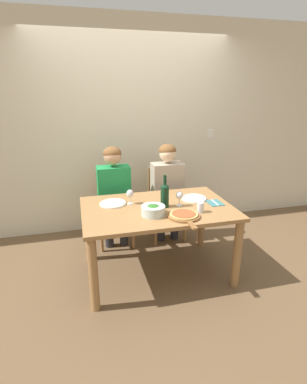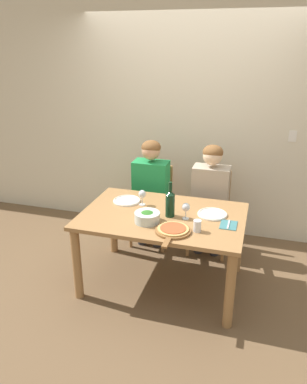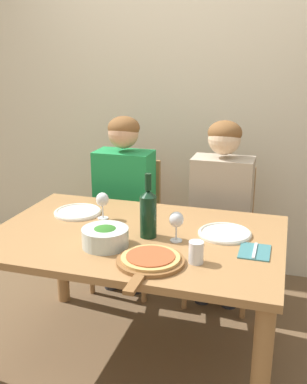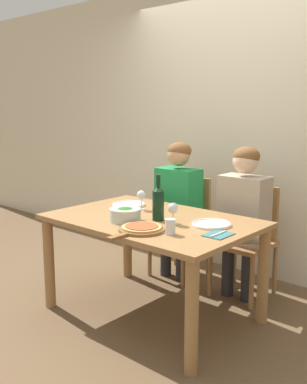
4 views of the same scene
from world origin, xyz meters
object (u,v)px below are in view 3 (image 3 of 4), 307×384
object	(u,v)px
person_man	(221,198)
pizza_on_board	(150,260)
wine_glass_right	(176,221)
person_woman	(124,189)
wine_bottle	(148,212)
dinner_plate_left	(78,212)
water_tumbler	(196,252)
fork_on_napkin	(255,251)
dinner_plate_right	(225,233)
wine_glass_left	(102,201)
chair_left	(130,218)
broccoli_bowl	(105,237)
chair_right	(222,228)

from	to	relation	value
person_man	pizza_on_board	size ratio (longest dim) A/B	2.77
person_man	wine_glass_right	xyz separation A→B (m)	(-0.11, -0.74, 0.11)
person_woman	wine_bottle	size ratio (longest dim) A/B	3.75
wine_bottle	dinner_plate_left	size ratio (longest dim) A/B	1.21
water_tumbler	fork_on_napkin	bearing A→B (deg)	37.69
wine_bottle	dinner_plate_right	size ratio (longest dim) A/B	1.21
person_man	person_woman	bearing A→B (deg)	180.00
person_woman	wine_glass_left	size ratio (longest dim) A/B	8.08
pizza_on_board	fork_on_napkin	xyz separation A→B (m)	(0.43, 0.25, -0.01)
person_man	water_tumbler	bearing A→B (deg)	-88.03
chair_left	person_man	distance (m)	0.71
pizza_on_board	wine_glass_right	bearing A→B (deg)	79.66
broccoli_bowl	wine_glass_right	bearing A→B (deg)	26.54
person_woman	dinner_plate_right	xyz separation A→B (m)	(0.77, -0.60, 0.01)
wine_glass_right	water_tumbler	size ratio (longest dim) A/B	1.53
person_man	wine_glass_right	size ratio (longest dim) A/B	8.08
person_woman	dinner_plate_right	bearing A→B (deg)	-37.86
person_woman	dinner_plate_left	size ratio (longest dim) A/B	4.55
person_woman	dinner_plate_left	xyz separation A→B (m)	(-0.08, -0.53, 0.01)
person_man	dinner_plate_left	xyz separation A→B (m)	(-0.74, -0.53, 0.01)
chair_left	dinner_plate_left	bearing A→B (deg)	-97.17
chair_left	wine_glass_right	world-z (taller)	chair_left
pizza_on_board	wine_glass_left	world-z (taller)	wine_glass_left
person_woman	pizza_on_board	world-z (taller)	person_woman
chair_left	wine_glass_left	bearing A→B (deg)	-82.32
wine_glass_left	fork_on_napkin	distance (m)	0.87
wine_bottle	fork_on_napkin	xyz separation A→B (m)	(0.52, -0.03, -0.13)
water_tumbler	broccoli_bowl	bearing A→B (deg)	173.84
person_man	fork_on_napkin	world-z (taller)	person_man
chair_left	water_tumbler	xyz separation A→B (m)	(0.69, -1.05, 0.30)
chair_left	chair_right	distance (m)	0.66
person_man	fork_on_napkin	size ratio (longest dim) A/B	6.78
wine_glass_right	water_tumbler	world-z (taller)	wine_glass_right
person_woman	wine_glass_right	world-z (taller)	person_woman
chair_left	wine_bottle	xyz separation A→B (m)	(0.41, -0.84, 0.38)
person_woman	dinner_plate_left	distance (m)	0.53
chair_right	wine_glass_left	size ratio (longest dim) A/B	5.90
chair_left	wine_glass_right	distance (m)	1.08
chair_left	broccoli_bowl	bearing A→B (deg)	-76.31
person_woman	person_man	distance (m)	0.66
broccoli_bowl	dinner_plate_left	distance (m)	0.49
wine_bottle	fork_on_napkin	world-z (taller)	wine_bottle
broccoli_bowl	pizza_on_board	size ratio (longest dim) A/B	0.50
chair_right	wine_bottle	bearing A→B (deg)	-106.88
wine_glass_left	fork_on_napkin	world-z (taller)	wine_glass_left
fork_on_napkin	pizza_on_board	bearing A→B (deg)	-149.38
person_woman	person_man	world-z (taller)	same
wine_glass_left	water_tumbler	xyz separation A→B (m)	(0.60, -0.38, -0.06)
chair_right	wine_glass_right	size ratio (longest dim) A/B	5.90
person_man	pizza_on_board	bearing A→B (deg)	-98.77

